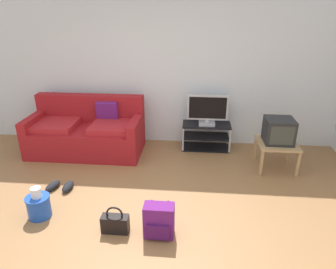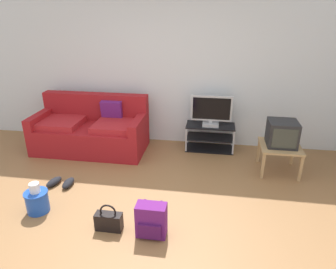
{
  "view_description": "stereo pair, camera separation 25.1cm",
  "coord_description": "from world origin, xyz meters",
  "px_view_note": "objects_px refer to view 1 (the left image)",
  "views": [
    {
      "loc": [
        0.56,
        -2.74,
        2.28
      ],
      "look_at": [
        0.21,
        1.14,
        0.65
      ],
      "focal_mm": 32.53,
      "sensor_mm": 36.0,
      "label": 1
    },
    {
      "loc": [
        0.81,
        -2.71,
        2.28
      ],
      "look_at": [
        0.21,
        1.14,
        0.65
      ],
      "focal_mm": 32.53,
      "sensor_mm": 36.0,
      "label": 2
    }
  ],
  "objects_px": {
    "backpack": "(159,221)",
    "sneakers_pair": "(60,186)",
    "flat_tv": "(207,110)",
    "side_table": "(277,146)",
    "handbag": "(115,223)",
    "cleaning_bucket": "(39,205)",
    "crt_tv": "(279,131)",
    "tv_stand": "(206,136)",
    "couch": "(87,132)"
  },
  "relations": [
    {
      "from": "backpack",
      "to": "handbag",
      "type": "distance_m",
      "value": 0.49
    },
    {
      "from": "backpack",
      "to": "sneakers_pair",
      "type": "distance_m",
      "value": 1.64
    },
    {
      "from": "tv_stand",
      "to": "crt_tv",
      "type": "distance_m",
      "value": 1.25
    },
    {
      "from": "couch",
      "to": "backpack",
      "type": "distance_m",
      "value": 2.47
    },
    {
      "from": "tv_stand",
      "to": "sneakers_pair",
      "type": "xyz_separation_m",
      "value": [
        -1.99,
        -1.5,
        -0.18
      ]
    },
    {
      "from": "crt_tv",
      "to": "backpack",
      "type": "height_order",
      "value": "crt_tv"
    },
    {
      "from": "handbag",
      "to": "sneakers_pair",
      "type": "bearing_deg",
      "value": 141.32
    },
    {
      "from": "flat_tv",
      "to": "sneakers_pair",
      "type": "relative_size",
      "value": 1.85
    },
    {
      "from": "side_table",
      "to": "cleaning_bucket",
      "type": "xyz_separation_m",
      "value": [
        -3.02,
        -1.47,
        -0.2
      ]
    },
    {
      "from": "flat_tv",
      "to": "cleaning_bucket",
      "type": "xyz_separation_m",
      "value": [
        -1.99,
        -2.06,
        -0.54
      ]
    },
    {
      "from": "side_table",
      "to": "handbag",
      "type": "relative_size",
      "value": 1.78
    },
    {
      "from": "backpack",
      "to": "couch",
      "type": "bearing_deg",
      "value": 152.07
    },
    {
      "from": "flat_tv",
      "to": "cleaning_bucket",
      "type": "distance_m",
      "value": 2.92
    },
    {
      "from": "couch",
      "to": "side_table",
      "type": "height_order",
      "value": "couch"
    },
    {
      "from": "couch",
      "to": "flat_tv",
      "type": "bearing_deg",
      "value": 7.49
    },
    {
      "from": "tv_stand",
      "to": "side_table",
      "type": "relative_size",
      "value": 1.42
    },
    {
      "from": "couch",
      "to": "handbag",
      "type": "bearing_deg",
      "value": -63.93
    },
    {
      "from": "tv_stand",
      "to": "handbag",
      "type": "height_order",
      "value": "tv_stand"
    },
    {
      "from": "handbag",
      "to": "side_table",
      "type": "bearing_deg",
      "value": 38.55
    },
    {
      "from": "handbag",
      "to": "sneakers_pair",
      "type": "distance_m",
      "value": 1.23
    },
    {
      "from": "handbag",
      "to": "backpack",
      "type": "bearing_deg",
      "value": -1.59
    },
    {
      "from": "tv_stand",
      "to": "backpack",
      "type": "distance_m",
      "value": 2.35
    },
    {
      "from": "tv_stand",
      "to": "handbag",
      "type": "distance_m",
      "value": 2.5
    },
    {
      "from": "side_table",
      "to": "backpack",
      "type": "height_order",
      "value": "side_table"
    },
    {
      "from": "couch",
      "to": "flat_tv",
      "type": "xyz_separation_m",
      "value": [
        2.01,
        0.26,
        0.36
      ]
    },
    {
      "from": "side_table",
      "to": "sneakers_pair",
      "type": "height_order",
      "value": "side_table"
    },
    {
      "from": "crt_tv",
      "to": "tv_stand",
      "type": "bearing_deg",
      "value": 149.64
    },
    {
      "from": "couch",
      "to": "sneakers_pair",
      "type": "height_order",
      "value": "couch"
    },
    {
      "from": "flat_tv",
      "to": "tv_stand",
      "type": "bearing_deg",
      "value": 90.0
    },
    {
      "from": "backpack",
      "to": "cleaning_bucket",
      "type": "xyz_separation_m",
      "value": [
        -1.43,
        0.19,
        -0.03
      ]
    },
    {
      "from": "handbag",
      "to": "couch",
      "type": "bearing_deg",
      "value": 116.07
    },
    {
      "from": "tv_stand",
      "to": "crt_tv",
      "type": "relative_size",
      "value": 1.99
    },
    {
      "from": "tv_stand",
      "to": "couch",
      "type": "bearing_deg",
      "value": -171.89
    },
    {
      "from": "crt_tv",
      "to": "sneakers_pair",
      "type": "distance_m",
      "value": 3.2
    },
    {
      "from": "crt_tv",
      "to": "handbag",
      "type": "height_order",
      "value": "crt_tv"
    },
    {
      "from": "side_table",
      "to": "handbag",
      "type": "distance_m",
      "value": 2.66
    },
    {
      "from": "couch",
      "to": "backpack",
      "type": "relative_size",
      "value": 4.91
    },
    {
      "from": "side_table",
      "to": "crt_tv",
      "type": "distance_m",
      "value": 0.24
    },
    {
      "from": "flat_tv",
      "to": "backpack",
      "type": "xyz_separation_m",
      "value": [
        -0.55,
        -2.26,
        -0.51
      ]
    },
    {
      "from": "flat_tv",
      "to": "backpack",
      "type": "bearing_deg",
      "value": -103.77
    },
    {
      "from": "crt_tv",
      "to": "handbag",
      "type": "xyz_separation_m",
      "value": [
        -2.07,
        -1.66,
        -0.49
      ]
    },
    {
      "from": "cleaning_bucket",
      "to": "sneakers_pair",
      "type": "height_order",
      "value": "cleaning_bucket"
    },
    {
      "from": "side_table",
      "to": "cleaning_bucket",
      "type": "relative_size",
      "value": 1.48
    },
    {
      "from": "sneakers_pair",
      "to": "cleaning_bucket",
      "type": "bearing_deg",
      "value": -89.66
    },
    {
      "from": "side_table",
      "to": "flat_tv",
      "type": "bearing_deg",
      "value": 149.9
    },
    {
      "from": "couch",
      "to": "sneakers_pair",
      "type": "bearing_deg",
      "value": -89.3
    },
    {
      "from": "crt_tv",
      "to": "sneakers_pair",
      "type": "relative_size",
      "value": 1.12
    },
    {
      "from": "crt_tv",
      "to": "couch",
      "type": "bearing_deg",
      "value": 174.02
    },
    {
      "from": "crt_tv",
      "to": "backpack",
      "type": "xyz_separation_m",
      "value": [
        -1.59,
        -1.68,
        -0.42
      ]
    },
    {
      "from": "sneakers_pair",
      "to": "flat_tv",
      "type": "bearing_deg",
      "value": 36.64
    }
  ]
}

